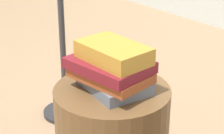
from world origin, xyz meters
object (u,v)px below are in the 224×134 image
at_px(book_rust, 111,75).
at_px(book_ochre, 114,53).
at_px(book_slate, 114,83).
at_px(book_maroon, 109,65).

relative_size(book_rust, book_ochre, 1.10).
xyz_separation_m(book_slate, book_ochre, (0.01, -0.01, 0.13)).
xyz_separation_m(book_rust, book_maroon, (-0.01, 0.00, 0.04)).
height_order(book_slate, book_maroon, book_maroon).
bearing_deg(book_slate, book_maroon, -98.93).
xyz_separation_m(book_slate, book_maroon, (-0.00, -0.02, 0.08)).
bearing_deg(book_slate, book_rust, -69.28).
distance_m(book_slate, book_ochre, 0.13).
bearing_deg(book_rust, book_maroon, 165.43).
xyz_separation_m(book_rust, book_ochre, (0.01, 0.01, 0.09)).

